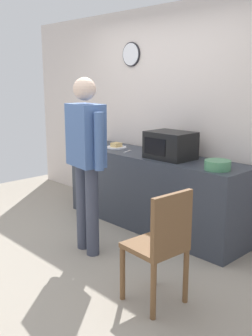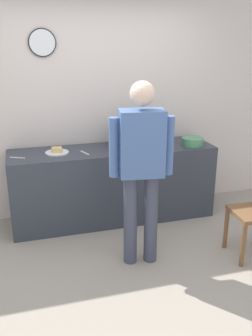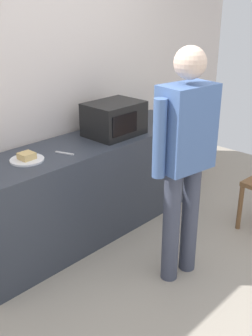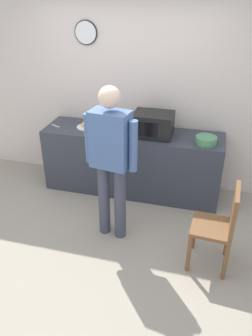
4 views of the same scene
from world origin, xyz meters
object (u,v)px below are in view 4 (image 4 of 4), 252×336
object	(u,v)px
microwave	(153,124)
fork_utensil	(55,126)
person_standing	(111,155)
salad_bowl	(206,140)
sandwich_plate	(86,126)
wooden_chair	(220,224)
spoon_utensil	(105,132)

from	to	relation	value
microwave	fork_utensil	xyz separation A→B (m)	(-1.35, -0.03, -0.15)
microwave	person_standing	size ratio (longest dim) A/B	0.28
salad_bowl	person_standing	distance (m)	1.29
person_standing	microwave	bearing A→B (deg)	74.95
sandwich_plate	wooden_chair	size ratio (longest dim) A/B	0.28
sandwich_plate	person_standing	bearing A→B (deg)	-56.57
fork_utensil	spoon_utensil	bearing A→B (deg)	-1.94
microwave	wooden_chair	xyz separation A→B (m)	(0.92, -1.18, -0.51)
salad_bowl	wooden_chair	xyz separation A→B (m)	(0.24, -1.09, -0.41)
sandwich_plate	fork_utensil	world-z (taller)	sandwich_plate
spoon_utensil	person_standing	bearing A→B (deg)	-68.30
spoon_utensil	wooden_chair	world-z (taller)	wooden_chair
microwave	wooden_chair	bearing A→B (deg)	-51.99
fork_utensil	person_standing	distance (m)	1.45
sandwich_plate	salad_bowl	bearing A→B (deg)	-4.29
salad_bowl	wooden_chair	world-z (taller)	salad_bowl
person_standing	salad_bowl	bearing A→B (deg)	43.18
microwave	person_standing	world-z (taller)	person_standing
sandwich_plate	salad_bowl	size ratio (longest dim) A/B	1.02
spoon_utensil	wooden_chair	bearing A→B (deg)	-35.92
fork_utensil	microwave	bearing A→B (deg)	1.40
microwave	fork_utensil	size ratio (longest dim) A/B	2.94
wooden_chair	salad_bowl	bearing A→B (deg)	102.55
microwave	person_standing	xyz separation A→B (m)	(-0.26, -0.97, 0.01)
salad_bowl	person_standing	bearing A→B (deg)	-136.82
microwave	salad_bowl	bearing A→B (deg)	-7.61
spoon_utensil	person_standing	distance (m)	0.99
fork_utensil	spoon_utensil	size ratio (longest dim) A/B	1.00
salad_bowl	fork_utensil	xyz separation A→B (m)	(-2.03, 0.06, -0.04)
fork_utensil	wooden_chair	distance (m)	2.57
sandwich_plate	microwave	bearing A→B (deg)	-1.84
spoon_utensil	salad_bowl	bearing A→B (deg)	-1.44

